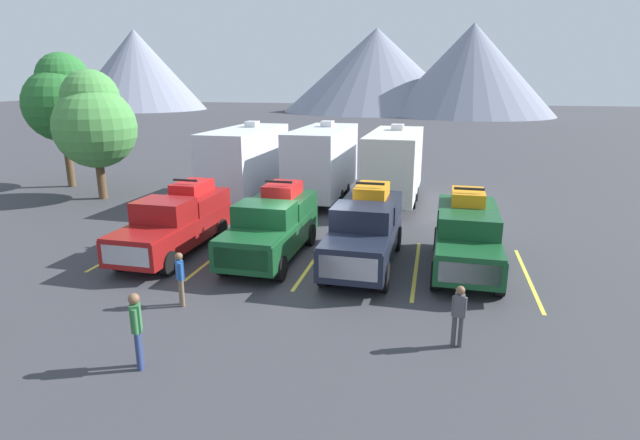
# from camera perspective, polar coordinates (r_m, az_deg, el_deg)

# --- Properties ---
(ground_plane) EXTENTS (240.00, 240.00, 0.00)m
(ground_plane) POSITION_cam_1_polar(r_m,az_deg,el_deg) (17.07, -1.27, -5.37)
(ground_plane) COLOR #38383D
(pickup_truck_a) EXTENTS (2.13, 5.85, 2.53)m
(pickup_truck_a) POSITION_cam_1_polar(r_m,az_deg,el_deg) (19.04, -15.86, -0.10)
(pickup_truck_a) COLOR maroon
(pickup_truck_a) RESTS_ON ground
(pickup_truck_b) EXTENTS (2.22, 5.42, 2.61)m
(pickup_truck_b) POSITION_cam_1_polar(r_m,az_deg,el_deg) (17.82, -5.38, -0.55)
(pickup_truck_b) COLOR #144723
(pickup_truck_b) RESTS_ON ground
(pickup_truck_c) EXTENTS (2.19, 5.85, 2.67)m
(pickup_truck_c) POSITION_cam_1_polar(r_m,az_deg,el_deg) (17.11, 5.14, -1.03)
(pickup_truck_c) COLOR black
(pickup_truck_c) RESTS_ON ground
(pickup_truck_d) EXTENTS (2.19, 5.48, 2.58)m
(pickup_truck_d) POSITION_cam_1_polar(r_m,az_deg,el_deg) (17.38, 16.22, -1.56)
(pickup_truck_d) COLOR #144723
(pickup_truck_d) RESTS_ON ground
(lot_stripe_a) EXTENTS (0.12, 5.50, 0.01)m
(lot_stripe_a) POSITION_cam_1_polar(r_m,az_deg,el_deg) (20.44, -20.30, -2.78)
(lot_stripe_a) COLOR gold
(lot_stripe_a) RESTS_ON ground
(lot_stripe_b) EXTENTS (0.12, 5.50, 0.01)m
(lot_stripe_b) POSITION_cam_1_polar(r_m,az_deg,el_deg) (18.79, -11.23, -3.67)
(lot_stripe_b) COLOR gold
(lot_stripe_b) RESTS_ON ground
(lot_stripe_c) EXTENTS (0.12, 5.50, 0.01)m
(lot_stripe_c) POSITION_cam_1_polar(r_m,az_deg,el_deg) (17.69, -0.73, -4.58)
(lot_stripe_c) COLOR gold
(lot_stripe_c) RESTS_ON ground
(lot_stripe_d) EXTENTS (0.12, 5.50, 0.01)m
(lot_stripe_d) POSITION_cam_1_polar(r_m,az_deg,el_deg) (17.26, 10.76, -5.40)
(lot_stripe_d) COLOR gold
(lot_stripe_d) RESTS_ON ground
(lot_stripe_e) EXTENTS (0.12, 5.50, 0.01)m
(lot_stripe_e) POSITION_cam_1_polar(r_m,az_deg,el_deg) (17.53, 22.37, -6.00)
(lot_stripe_e) COLOR gold
(lot_stripe_e) RESTS_ON ground
(camper_trailer_a) EXTENTS (2.59, 8.11, 3.99)m
(camper_trailer_a) POSITION_cam_1_polar(r_m,az_deg,el_deg) (26.52, -8.35, 6.71)
(camper_trailer_a) COLOR silver
(camper_trailer_a) RESTS_ON ground
(camper_trailer_b) EXTENTS (2.56, 8.14, 4.01)m
(camper_trailer_b) POSITION_cam_1_polar(r_m,az_deg,el_deg) (26.21, 0.30, 6.79)
(camper_trailer_b) COLOR silver
(camper_trailer_b) RESTS_ON ground
(camper_trailer_c) EXTENTS (2.54, 8.10, 3.90)m
(camper_trailer_c) POSITION_cam_1_polar(r_m,az_deg,el_deg) (25.73, 8.35, 6.34)
(camper_trailer_c) COLOR silver
(camper_trailer_c) RESTS_ON ground
(person_a) EXTENTS (0.29, 0.36, 1.75)m
(person_a) POSITION_cam_1_polar(r_m,az_deg,el_deg) (11.72, -19.96, -11.13)
(person_a) COLOR navy
(person_a) RESTS_ON ground
(person_b) EXTENTS (0.29, 0.29, 1.55)m
(person_b) POSITION_cam_1_polar(r_m,az_deg,el_deg) (14.51, -15.48, -6.03)
(person_b) COLOR #726047
(person_b) RESTS_ON ground
(person_c) EXTENTS (0.34, 0.21, 1.53)m
(person_c) POSITION_cam_1_polar(r_m,az_deg,el_deg) (12.36, 15.37, -9.97)
(person_c) COLOR #3F3F42
(person_c) RESTS_ON ground
(tree_a) EXTENTS (4.13, 4.13, 6.62)m
(tree_a) POSITION_cam_1_polar(r_m,az_deg,el_deg) (28.78, -24.11, 10.22)
(tree_a) COLOR brown
(tree_a) RESTS_ON ground
(tree_b) EXTENTS (4.14, 4.14, 7.60)m
(tree_b) POSITION_cam_1_polar(r_m,az_deg,el_deg) (32.92, -27.08, 12.07)
(tree_b) COLOR brown
(tree_b) RESTS_ON ground
(mountain_ridge) EXTENTS (142.57, 40.56, 16.13)m
(mountain_ridge) POSITION_cam_1_polar(r_m,az_deg,el_deg) (99.27, 10.90, 16.28)
(mountain_ridge) COLOR gray
(mountain_ridge) RESTS_ON ground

